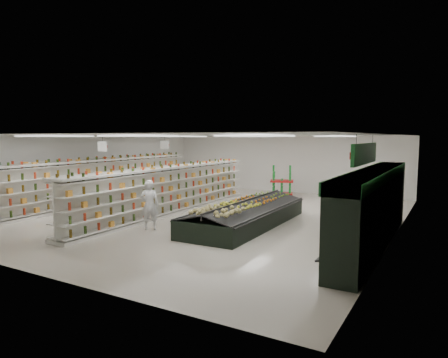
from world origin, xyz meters
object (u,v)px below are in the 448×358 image
Objects in this scene: soda_endcap at (282,182)px; shopper_background at (172,182)px; produce_island at (246,213)px; gondola_left at (106,182)px; gondola_center at (170,192)px; shopper_main at (150,205)px.

shopper_background is (-4.75, -3.33, 0.07)m from soda_endcap.
shopper_background reaches higher than produce_island.
shopper_background is (1.86, 2.74, -0.16)m from gondola_left.
gondola_center is (4.46, -0.76, -0.08)m from gondola_left.
gondola_left is 7.11× the size of shopper_main.
produce_island is 4.08× the size of soda_endcap.
soda_endcap is at bearing 71.43° from gondola_center.
gondola_left is 7.55× the size of shopper_background.
shopper_main reaches higher than shopper_background.
shopper_main is at bearing -95.78° from soda_endcap.
soda_endcap is 9.55m from shopper_main.
gondola_left is 6.62m from shopper_main.
shopper_main is at bearing -34.00° from gondola_left.
soda_endcap is at bearing 101.94° from produce_island.
gondola_left is 3.32m from shopper_background.
gondola_left is 7.99× the size of soda_endcap.
shopper_main reaches higher than soda_endcap.
gondola_left is at bearing 172.17° from produce_island.
gondola_left is at bearing -62.03° from shopper_main.
gondola_left is at bearing 134.06° from shopper_background.
gondola_left reaches higher than shopper_background.
produce_island is at bearing -167.73° from shopper_main.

